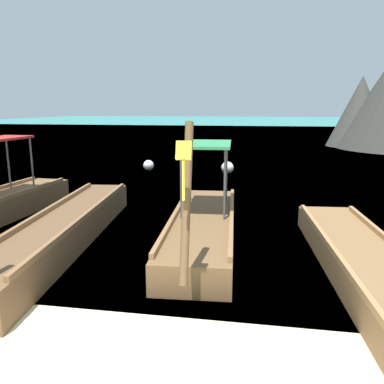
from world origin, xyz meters
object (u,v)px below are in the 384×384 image
Objects in this scene: longtail_boat_yellow_ribbon at (203,225)px; mooring_buoy_far at (227,168)px; longtail_boat_turquoise_ribbon at (64,230)px; mooring_buoy_near at (149,165)px; longtail_boat_orange_ribbon at (367,266)px.

longtail_boat_yellow_ribbon is 11.55× the size of mooring_buoy_far.
mooring_buoy_near is at bearing 95.62° from longtail_boat_turquoise_ribbon.
longtail_boat_turquoise_ribbon is 1.18× the size of longtail_boat_yellow_ribbon.
longtail_boat_turquoise_ribbon is at bearing -84.38° from mooring_buoy_near.
longtail_boat_turquoise_ribbon reaches higher than mooring_buoy_near.
mooring_buoy_near is (-6.84, 10.80, -0.01)m from longtail_boat_orange_ribbon.
longtail_boat_orange_ribbon is 13.08× the size of mooring_buoy_far.
longtail_boat_yellow_ribbon reaches higher than mooring_buoy_far.
mooring_buoy_near is at bearing 122.33° from longtail_boat_orange_ribbon.
longtail_boat_yellow_ribbon is 10.00m from mooring_buoy_near.
longtail_boat_orange_ribbon is 12.79m from mooring_buoy_near.
mooring_buoy_far is at bearing 74.46° from longtail_boat_turquoise_ribbon.
longtail_boat_yellow_ribbon is 12.97× the size of mooring_buoy_near.
mooring_buoy_far is at bearing 106.85° from longtail_boat_orange_ribbon.
mooring_buoy_far is at bearing 91.13° from longtail_boat_yellow_ribbon.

